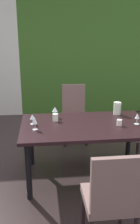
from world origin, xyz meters
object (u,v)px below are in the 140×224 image
at_px(wine_glass_east, 137,117).
at_px(cup_corner, 55,117).
at_px(cup_near_shelf, 119,123).
at_px(dining_table, 86,130).
at_px(wine_glass_south, 32,117).
at_px(chair_head_near, 112,197).
at_px(chair_head_far, 74,111).
at_px(wine_glass_north, 55,110).
at_px(wine_glass_near_window, 35,121).
at_px(pitcher_center, 117,108).

height_order(wine_glass_east, cup_corner, wine_glass_east).
height_order(wine_glass_east, cup_near_shelf, wine_glass_east).
xyz_separation_m(dining_table, cup_near_shelf, (0.41, -0.10, 0.12)).
height_order(wine_glass_east, wine_glass_south, wine_glass_east).
bearing_deg(chair_head_near, wine_glass_south, 117.53).
xyz_separation_m(chair_head_far, wine_glass_north, (-0.39, -0.91, 0.30)).
relative_size(chair_head_near, wine_glass_south, 7.42).
bearing_deg(wine_glass_east, cup_near_shelf, -174.53).
distance_m(wine_glass_near_window, cup_corner, 0.41).
distance_m(cup_corner, pitcher_center, 0.93).
height_order(dining_table, cup_corner, cup_corner).
bearing_deg(chair_head_near, wine_glass_near_window, 120.35).
bearing_deg(wine_glass_north, chair_head_far, 66.75).
relative_size(cup_near_shelf, cup_corner, 0.79).
height_order(dining_table, chair_head_far, chair_head_far).
relative_size(cup_near_shelf, pitcher_center, 0.42).
bearing_deg(wine_glass_south, chair_head_far, 59.12).
bearing_deg(chair_head_far, wine_glass_east, 115.93).
xyz_separation_m(wine_glass_east, cup_corner, (-1.04, 0.25, -0.05)).
bearing_deg(wine_glass_east, chair_head_far, 115.93).
bearing_deg(pitcher_center, cup_near_shelf, -103.27).
xyz_separation_m(wine_glass_near_window, wine_glass_south, (-0.03, 0.20, -0.02)).
distance_m(wine_glass_south, cup_near_shelf, 1.11).
bearing_deg(wine_glass_near_window, pitcher_center, 22.74).
bearing_deg(dining_table, cup_near_shelf, -13.29).
distance_m(chair_head_near, cup_near_shelf, 1.24).
bearing_deg(wine_glass_north, cup_corner, -91.63).
xyz_separation_m(chair_head_near, cup_corner, (-0.39, 1.42, 0.25)).
bearing_deg(cup_corner, wine_glass_near_window, -131.17).
xyz_separation_m(wine_glass_south, cup_near_shelf, (1.10, -0.18, -0.06)).
distance_m(wine_glass_north, cup_near_shelf, 0.90).
relative_size(chair_head_near, wine_glass_east, 6.86).
height_order(chair_head_near, wine_glass_east, chair_head_near).
xyz_separation_m(chair_head_far, cup_corner, (-0.40, -1.07, 0.24)).
height_order(cup_near_shelf, pitcher_center, pitcher_center).
height_order(chair_head_near, cup_near_shelf, chair_head_near).
xyz_separation_m(wine_glass_east, wine_glass_north, (-1.03, 0.40, 0.01)).
xyz_separation_m(wine_glass_north, wine_glass_south, (-0.30, -0.25, -0.02)).
bearing_deg(pitcher_center, wine_glass_north, -177.74).
height_order(wine_glass_north, pitcher_center, pitcher_center).
xyz_separation_m(wine_glass_south, pitcher_center, (1.21, 0.29, -0.00)).
distance_m(chair_head_far, wine_glass_east, 1.50).
relative_size(chair_head_near, wine_glass_north, 6.57).
bearing_deg(wine_glass_north, chair_head_near, -76.25).
distance_m(wine_glass_east, cup_corner, 1.07).
height_order(chair_head_far, wine_glass_near_window, chair_head_far).
xyz_separation_m(wine_glass_north, cup_corner, (-0.00, -0.15, -0.06)).
bearing_deg(wine_glass_north, pitcher_center, 2.26).
bearing_deg(wine_glass_east, cup_corner, 166.39).
height_order(cup_corner, pitcher_center, pitcher_center).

